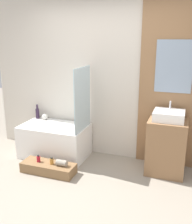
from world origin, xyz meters
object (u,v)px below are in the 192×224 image
vase_round_light (45,117)px  bottle_soap_primary (38,159)px  sink (169,115)px  wooden_step_bench (48,168)px  bathtub (55,140)px  vase_tall_dark (37,113)px  bottle_soap_secondary (52,161)px

vase_round_light → bottle_soap_primary: 0.96m
vase_round_light → bottle_soap_primary: vase_round_light is taller
sink → vase_round_light: (-2.14, 0.18, -0.29)m
wooden_step_bench → vase_round_light: size_ratio=7.96×
sink → vase_round_light: sink is taller
bathtub → vase_round_light: (-0.31, 0.23, 0.32)m
bathtub → vase_round_light: bearing=143.1°
vase_tall_dark → vase_round_light: 0.17m
vase_tall_dark → vase_round_light: size_ratio=2.50×
wooden_step_bench → bottle_soap_secondary: (0.06, 0.00, 0.12)m
bottle_soap_secondary → vase_round_light: bearing=125.0°
vase_tall_dark → bottle_soap_secondary: size_ratio=2.48×
bottle_soap_primary → bottle_soap_secondary: size_ratio=1.02×
vase_round_light → bottle_soap_primary: bearing=-67.1°
bathtub → bottle_soap_primary: (0.03, -0.57, -0.07)m
vase_tall_dark → bathtub: bearing=-28.4°
bottle_soap_primary → vase_tall_dark: bearing=121.0°
wooden_step_bench → sink: 1.93m
bottle_soap_primary → sink: bearing=19.2°
bottle_soap_primary → bottle_soap_secondary: bottle_soap_primary is taller
bathtub → sink: size_ratio=2.57×
bathtub → vase_tall_dark: bearing=151.6°
vase_round_light → wooden_step_bench: bearing=-58.0°
wooden_step_bench → vase_round_light: bearing=122.0°
sink → bottle_soap_secondary: bearing=-158.3°
sink → bottle_soap_primary: bearing=-160.8°
sink → bottle_soap_secondary: sink is taller
sink → bathtub: bearing=-178.2°
vase_tall_dark → bottle_soap_primary: bearing=-59.0°
bathtub → bottle_soap_secondary: (0.25, -0.57, -0.07)m
vase_tall_dark → bottle_soap_primary: vase_tall_dark is taller
vase_tall_dark → bottle_soap_primary: size_ratio=2.43×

